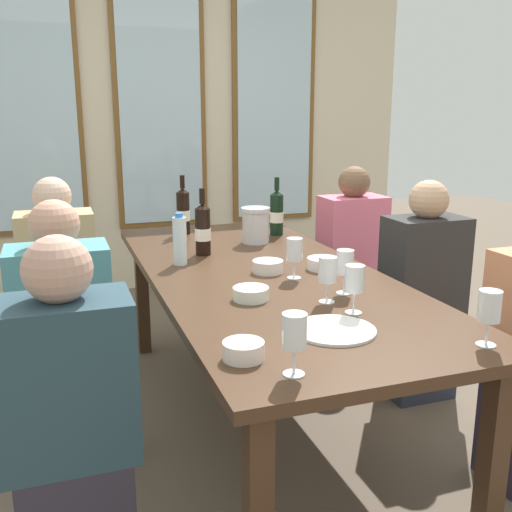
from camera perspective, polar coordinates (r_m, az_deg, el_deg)
name	(u,v)px	position (r m, az deg, el deg)	size (l,w,h in m)	color
ground_plane	(263,424)	(2.87, 0.67, -15.95)	(12.00, 12.00, 0.00)	brown
back_wall_with_windows	(159,108)	(4.83, -9.35, 14.02)	(4.17, 0.10, 2.90)	beige
dining_table	(263,287)	(2.60, 0.72, -3.06)	(0.97, 2.27, 0.74)	#432B1B
white_plate_0	(334,330)	(1.92, 7.57, -7.13)	(0.27, 0.27, 0.01)	white
metal_pitcher	(256,225)	(3.14, -0.05, 3.03)	(0.16, 0.16, 0.19)	silver
wine_bottle_0	(277,213)	(3.34, 2.01, 4.22)	(0.08, 0.08, 0.33)	black
wine_bottle_1	(183,211)	(3.39, -7.08, 4.34)	(0.08, 0.08, 0.34)	black
wine_bottle_2	(203,229)	(2.88, -5.18, 2.60)	(0.08, 0.08, 0.33)	black
tasting_bowl_0	(251,293)	(2.21, -0.51, -3.66)	(0.14, 0.14, 0.05)	white
tasting_bowl_1	(323,264)	(2.64, 6.54, -0.73)	(0.14, 0.14, 0.05)	white
tasting_bowl_2	(243,350)	(1.70, -1.23, -9.15)	(0.12, 0.12, 0.05)	white
tasting_bowl_3	(268,266)	(2.57, 1.16, -1.02)	(0.14, 0.14, 0.05)	white
water_bottle	(180,240)	(2.71, -7.41, 1.52)	(0.06, 0.06, 0.24)	white
wine_glass_0	(294,334)	(1.57, 3.75, -7.57)	(0.07, 0.07, 0.17)	white
wine_glass_1	(328,271)	(2.16, 6.97, -1.43)	(0.07, 0.07, 0.17)	white
wine_glass_2	(345,263)	(2.28, 8.63, -0.71)	(0.07, 0.07, 0.17)	white
wine_glass_3	(355,280)	(2.06, 9.56, -2.31)	(0.07, 0.07, 0.17)	white
wine_glass_4	(294,250)	(2.46, 3.76, 0.54)	(0.07, 0.07, 0.17)	white
wine_glass_5	(489,307)	(1.89, 21.72, -4.66)	(0.07, 0.07, 0.17)	white
seated_person_0	(71,432)	(1.86, -17.50, -15.97)	(0.38, 0.24, 1.11)	#302C38
seated_person_2	(60,289)	(3.23, -18.51, -3.04)	(0.38, 0.24, 1.11)	#34383D
seated_person_3	(351,262)	(3.66, 9.21, -0.54)	(0.38, 0.24, 1.11)	#343234
seated_person_4	(64,346)	(2.47, -18.11, -8.29)	(0.38, 0.24, 1.11)	#232133
seated_person_5	(422,297)	(3.05, 15.80, -3.84)	(0.38, 0.24, 1.11)	#282F3B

